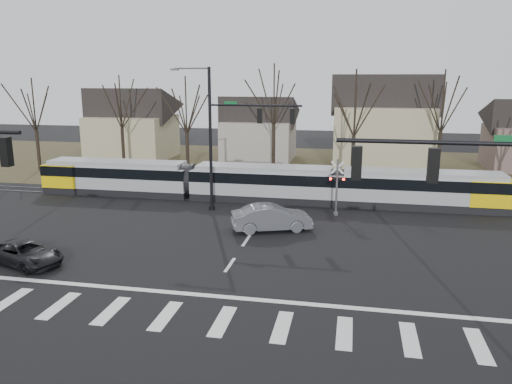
% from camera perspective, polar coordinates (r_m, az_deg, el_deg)
% --- Properties ---
extents(ground, '(140.00, 140.00, 0.00)m').
position_cam_1_polar(ground, '(24.37, -4.16, -9.99)').
color(ground, black).
extents(grass_verge, '(140.00, 28.00, 0.01)m').
position_cam_1_polar(grass_verge, '(54.78, 4.67, 2.98)').
color(grass_verge, '#38331E').
rests_on(grass_verge, ground).
extents(crosswalk, '(27.00, 2.60, 0.01)m').
position_cam_1_polar(crosswalk, '(20.90, -7.13, -14.14)').
color(crosswalk, silver).
rests_on(crosswalk, ground).
extents(stop_line, '(28.00, 0.35, 0.01)m').
position_cam_1_polar(stop_line, '(22.78, -5.38, -11.70)').
color(stop_line, silver).
rests_on(stop_line, ground).
extents(lane_dashes, '(0.18, 30.00, 0.01)m').
position_cam_1_polar(lane_dashes, '(39.26, 1.98, -1.01)').
color(lane_dashes, silver).
rests_on(lane_dashes, ground).
extents(rail_pair, '(90.00, 1.52, 0.06)m').
position_cam_1_polar(rail_pair, '(39.06, 1.93, -1.04)').
color(rail_pair, '#59595E').
rests_on(rail_pair, ground).
extents(tram, '(36.57, 2.71, 2.77)m').
position_cam_1_polar(tram, '(39.07, 0.65, 1.20)').
color(tram, gray).
rests_on(tram, ground).
extents(sedan, '(5.07, 6.20, 1.66)m').
position_cam_1_polar(sedan, '(31.56, 1.80, -2.96)').
color(sedan, '#55575D').
rests_on(sedan, ground).
extents(suv, '(4.55, 5.54, 1.22)m').
position_cam_1_polar(suv, '(28.62, -24.93, -6.37)').
color(suv, black).
rests_on(suv, ground).
extents(signal_pole_near_right, '(6.72, 0.44, 8.00)m').
position_cam_1_polar(signal_pole_near_right, '(16.71, 24.89, -3.30)').
color(signal_pole_near_right, black).
rests_on(signal_pole_near_right, ground).
extents(signal_pole_far, '(9.28, 0.44, 10.20)m').
position_cam_1_polar(signal_pole_far, '(35.34, -2.75, 6.81)').
color(signal_pole_far, black).
rests_on(signal_pole_far, ground).
extents(rail_crossing_signal, '(1.08, 0.36, 4.00)m').
position_cam_1_polar(rail_crossing_signal, '(35.25, 9.21, 0.35)').
color(rail_crossing_signal, '#59595B').
rests_on(rail_crossing_signal, ground).
extents(tree_row, '(59.20, 7.20, 10.00)m').
position_cam_1_polar(tree_row, '(47.99, 6.34, 7.54)').
color(tree_row, black).
rests_on(tree_row, ground).
extents(house_a, '(9.72, 8.64, 8.60)m').
position_cam_1_polar(house_a, '(61.61, -14.02, 7.93)').
color(house_a, tan).
rests_on(house_a, ground).
extents(house_b, '(8.64, 7.56, 7.65)m').
position_cam_1_polar(house_b, '(58.92, 0.31, 7.62)').
color(house_b, gray).
rests_on(house_b, ground).
extents(house_c, '(10.80, 8.64, 10.10)m').
position_cam_1_polar(house_c, '(54.85, 14.37, 8.14)').
color(house_c, tan).
rests_on(house_c, ground).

